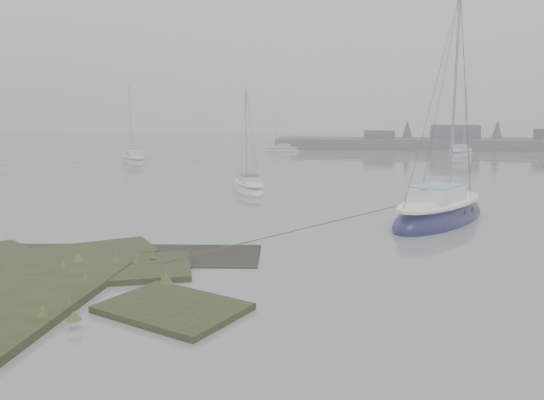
# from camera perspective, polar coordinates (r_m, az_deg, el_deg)

# --- Properties ---
(ground) EXTENTS (160.00, 160.00, 0.00)m
(ground) POSITION_cam_1_polar(r_m,az_deg,el_deg) (43.65, 1.06, 2.82)
(ground) COLOR slate
(ground) RESTS_ON ground
(far_shoreline) EXTENTS (60.00, 8.00, 4.15)m
(far_shoreline) POSITION_cam_1_polar(r_m,az_deg,el_deg) (78.31, 23.81, 5.62)
(far_shoreline) COLOR #4C4F51
(far_shoreline) RESTS_ON ground
(sailboat_main) EXTENTS (6.56, 8.17, 11.33)m
(sailboat_main) POSITION_cam_1_polar(r_m,az_deg,el_deg) (25.96, 17.56, -1.47)
(sailboat_main) COLOR #0E103E
(sailboat_main) RESTS_ON ground
(sailboat_white) EXTENTS (3.44, 5.33, 7.16)m
(sailboat_white) POSITION_cam_1_polar(r_m,az_deg,el_deg) (33.93, -2.51, 1.25)
(sailboat_white) COLOR silver
(sailboat_white) RESTS_ON ground
(sailboat_far_a) EXTENTS (4.91, 6.02, 8.37)m
(sailboat_far_a) POSITION_cam_1_polar(r_m,az_deg,el_deg) (53.96, -14.64, 4.08)
(sailboat_far_a) COLOR #B1B7BB
(sailboat_far_a) RESTS_ON ground
(sailboat_far_b) EXTENTS (4.84, 6.24, 8.57)m
(sailboat_far_b) POSITION_cam_1_polar(r_m,az_deg,el_deg) (64.35, 19.62, 4.67)
(sailboat_far_b) COLOR #A0A6A9
(sailboat_far_b) RESTS_ON ground
(sailboat_far_c) EXTENTS (4.65, 1.76, 6.46)m
(sailboat_far_c) POSITION_cam_1_polar(r_m,az_deg,el_deg) (67.55, 1.05, 5.37)
(sailboat_far_c) COLOR silver
(sailboat_far_c) RESTS_ON ground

